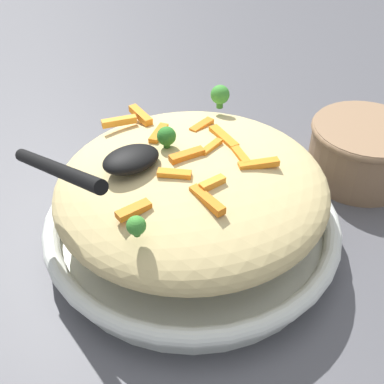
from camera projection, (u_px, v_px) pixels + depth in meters
ground_plane at (192, 240)px, 0.55m from camera, size 2.40×2.40×0.00m
serving_bowl at (192, 225)px, 0.54m from camera, size 0.32×0.32×0.04m
pasta_mound at (192, 187)px, 0.50m from camera, size 0.28×0.27×0.08m
carrot_piece_0 at (189, 157)px, 0.47m from camera, size 0.04×0.01×0.01m
carrot_piece_1 at (259, 164)px, 0.47m from camera, size 0.04×0.02×0.01m
carrot_piece_2 at (213, 149)px, 0.49m from camera, size 0.03×0.02×0.01m
carrot_piece_3 at (159, 134)px, 0.51m from camera, size 0.03×0.03×0.01m
carrot_piece_4 at (207, 200)px, 0.43m from camera, size 0.01×0.04×0.01m
carrot_piece_5 at (224, 137)px, 0.50m from camera, size 0.01×0.04×0.01m
carrot_piece_6 at (138, 116)px, 0.54m from camera, size 0.01×0.04×0.01m
carrot_piece_7 at (212, 184)px, 0.44m from camera, size 0.03×0.01×0.01m
carrot_piece_8 at (134, 210)px, 0.42m from camera, size 0.03×0.01×0.01m
carrot_piece_9 at (174, 174)px, 0.45m from camera, size 0.03×0.03×0.01m
carrot_piece_10 at (240, 155)px, 0.48m from camera, size 0.02×0.03×0.01m
carrot_piece_11 at (119, 121)px, 0.54m from camera, size 0.04×0.02×0.01m
carrot_piece_12 at (202, 126)px, 0.53m from camera, size 0.03×0.02×0.01m
broccoli_floret_0 at (220, 95)px, 0.56m from camera, size 0.02×0.02×0.03m
broccoli_floret_1 at (166, 136)px, 0.48m from camera, size 0.02×0.02×0.02m
broccoli_floret_2 at (136, 226)px, 0.40m from camera, size 0.02×0.02×0.02m
serving_spoon at (106, 162)px, 0.44m from camera, size 0.12×0.15×0.06m
companion_bowl at (363, 149)px, 0.62m from camera, size 0.14×0.14×0.07m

